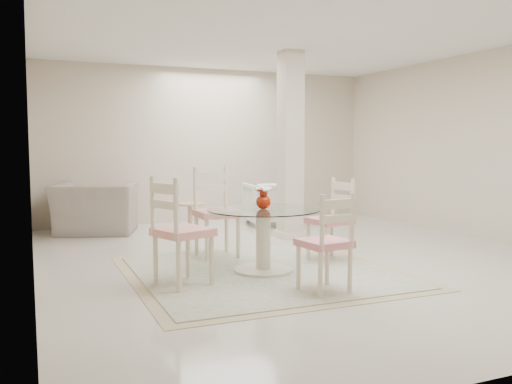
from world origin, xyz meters
name	(u,v)px	position (x,y,z in m)	size (l,w,h in m)	color
ground	(300,257)	(0.00, 0.00, 0.00)	(7.00, 7.00, 0.00)	beige
room_shell	(302,103)	(0.00, 0.00, 1.86)	(6.02, 7.02, 2.71)	beige
column	(290,146)	(0.50, 1.30, 1.35)	(0.30, 0.30, 2.70)	beige
area_rug	(263,272)	(-0.74, -0.56, 0.01)	(2.80, 2.80, 0.02)	tan
dining_table	(263,240)	(-0.74, -0.56, 0.35)	(1.19, 1.19, 0.69)	beige
red_vase	(264,197)	(-0.74, -0.57, 0.81)	(0.18, 0.17, 0.24)	#A41D05
dining_chair_east	(334,213)	(0.26, -0.35, 0.56)	(0.48, 0.48, 1.07)	beige
dining_chair_north	(215,205)	(-0.95, 0.44, 0.63)	(0.49, 0.49, 1.20)	beige
dining_chair_west	(177,224)	(-1.74, -0.80, 0.62)	(0.60, 0.60, 1.17)	beige
dining_chair_south	(329,236)	(-0.53, -1.56, 0.54)	(0.46, 0.46, 1.03)	#F5E6C9
recliner_taupe	(95,208)	(-2.09, 2.80, 0.39)	(1.19, 1.04, 0.78)	gray
armchair_white	(269,203)	(0.75, 2.60, 0.37)	(0.78, 0.80, 0.73)	white
side_table	(190,220)	(-0.77, 2.18, 0.22)	(0.46, 0.46, 0.48)	tan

